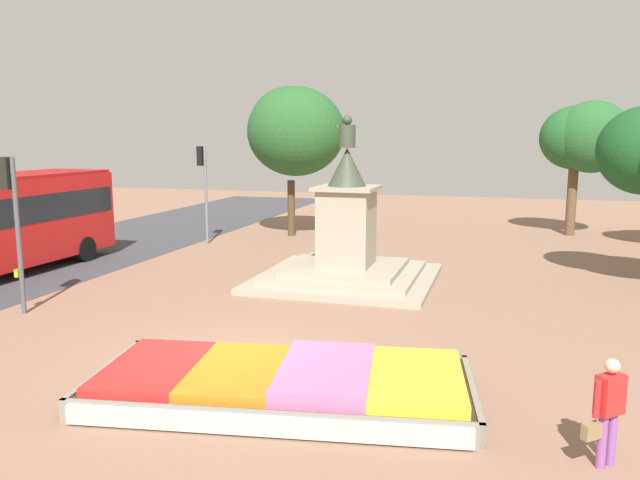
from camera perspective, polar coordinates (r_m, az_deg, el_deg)
name	(u,v)px	position (r m, az deg, el deg)	size (l,w,h in m)	color
ground_plane	(233,365)	(12.68, -7.93, -11.30)	(73.89, 73.89, 0.00)	#8C6651
flower_planter	(286,384)	(11.05, -3.17, -13.01)	(6.95, 4.00, 0.60)	#38281C
statue_monument	(346,247)	(19.39, 2.43, -0.64)	(5.40, 5.40, 5.11)	#9F9580
traffic_light_mid_block	(12,208)	(17.34, -26.30, 2.68)	(0.41, 0.30, 3.97)	#4C5156
traffic_light_far_corner	(204,176)	(26.43, -10.60, 5.74)	(0.42, 0.31, 4.07)	slate
pedestrian_with_handbag	(608,407)	(9.54, 24.83, -13.73)	(0.59, 0.55, 1.55)	#8C4C99
park_tree_behind_statue	(582,138)	(30.52, 22.82, 8.58)	(3.83, 3.52, 6.03)	brown
park_tree_far_right	(294,130)	(28.21, -2.42, 10.05)	(4.36, 4.10, 6.69)	#4C3823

